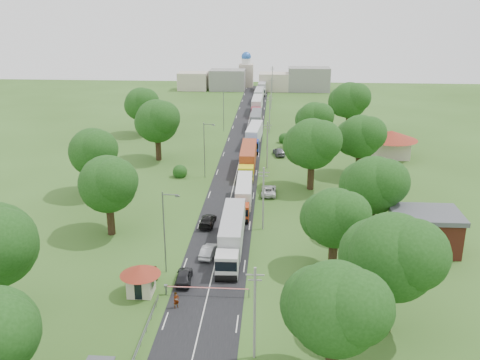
# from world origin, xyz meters

# --- Properties ---
(ground) EXTENTS (260.00, 260.00, 0.00)m
(ground) POSITION_xyz_m (0.00, 0.00, 0.00)
(ground) COLOR #2F501A
(ground) RESTS_ON ground
(road) EXTENTS (8.00, 200.00, 0.04)m
(road) POSITION_xyz_m (0.00, 20.00, 0.00)
(road) COLOR black
(road) RESTS_ON ground
(boom_barrier) EXTENTS (9.22, 0.35, 1.18)m
(boom_barrier) POSITION_xyz_m (-1.36, -25.00, 0.89)
(boom_barrier) COLOR slate
(boom_barrier) RESTS_ON ground
(guard_booth) EXTENTS (4.40, 4.40, 3.45)m
(guard_booth) POSITION_xyz_m (-7.20, -25.00, 2.16)
(guard_booth) COLOR beige
(guard_booth) RESTS_ON ground
(guard_rail) EXTENTS (0.10, 17.00, 1.70)m
(guard_rail) POSITION_xyz_m (-5.00, -35.00, 0.00)
(guard_rail) COLOR slate
(guard_rail) RESTS_ON ground
(info_sign) EXTENTS (0.12, 3.10, 4.10)m
(info_sign) POSITION_xyz_m (5.20, 35.00, 3.00)
(info_sign) COLOR slate
(info_sign) RESTS_ON ground
(pole_0) EXTENTS (1.60, 0.24, 9.00)m
(pole_0) POSITION_xyz_m (5.50, -35.00, 4.68)
(pole_0) COLOR gray
(pole_0) RESTS_ON ground
(pole_1) EXTENTS (1.60, 0.24, 9.00)m
(pole_1) POSITION_xyz_m (5.50, -7.00, 4.68)
(pole_1) COLOR gray
(pole_1) RESTS_ON ground
(pole_2) EXTENTS (1.60, 0.24, 9.00)m
(pole_2) POSITION_xyz_m (5.50, 21.00, 4.68)
(pole_2) COLOR gray
(pole_2) RESTS_ON ground
(pole_3) EXTENTS (1.60, 0.24, 9.00)m
(pole_3) POSITION_xyz_m (5.50, 49.00, 4.68)
(pole_3) COLOR gray
(pole_3) RESTS_ON ground
(pole_4) EXTENTS (1.60, 0.24, 9.00)m
(pole_4) POSITION_xyz_m (5.50, 77.00, 4.68)
(pole_4) COLOR gray
(pole_4) RESTS_ON ground
(pole_5) EXTENTS (1.60, 0.24, 9.00)m
(pole_5) POSITION_xyz_m (5.50, 105.00, 4.68)
(pole_5) COLOR gray
(pole_5) RESTS_ON ground
(lamp_0) EXTENTS (2.03, 0.22, 10.00)m
(lamp_0) POSITION_xyz_m (-5.35, -20.00, 5.55)
(lamp_0) COLOR slate
(lamp_0) RESTS_ON ground
(lamp_1) EXTENTS (2.03, 0.22, 10.00)m
(lamp_1) POSITION_xyz_m (-5.35, 15.00, 5.55)
(lamp_1) COLOR slate
(lamp_1) RESTS_ON ground
(lamp_2) EXTENTS (2.03, 0.22, 10.00)m
(lamp_2) POSITION_xyz_m (-5.35, 50.00, 5.55)
(lamp_2) COLOR slate
(lamp_2) RESTS_ON ground
(tree_0) EXTENTS (8.80, 8.80, 11.07)m
(tree_0) POSITION_xyz_m (11.99, -37.84, 7.22)
(tree_0) COLOR #382616
(tree_0) RESTS_ON ground
(tree_1) EXTENTS (9.60, 9.60, 12.05)m
(tree_1) POSITION_xyz_m (17.99, -29.83, 7.85)
(tree_1) COLOR #382616
(tree_1) RESTS_ON ground
(tree_2) EXTENTS (8.00, 8.00, 10.10)m
(tree_2) POSITION_xyz_m (13.99, -17.86, 6.60)
(tree_2) COLOR #382616
(tree_2) RESTS_ON ground
(tree_3) EXTENTS (8.80, 8.80, 11.07)m
(tree_3) POSITION_xyz_m (19.99, -7.84, 7.22)
(tree_3) COLOR #382616
(tree_3) RESTS_ON ground
(tree_4) EXTENTS (9.60, 9.60, 12.05)m
(tree_4) POSITION_xyz_m (12.99, 10.17, 7.85)
(tree_4) COLOR #382616
(tree_4) RESTS_ON ground
(tree_5) EXTENTS (8.80, 8.80, 11.07)m
(tree_5) POSITION_xyz_m (21.99, 18.16, 7.22)
(tree_5) COLOR #382616
(tree_5) RESTS_ON ground
(tree_6) EXTENTS (8.00, 8.00, 10.10)m
(tree_6) POSITION_xyz_m (14.99, 35.14, 6.60)
(tree_6) COLOR #382616
(tree_6) RESTS_ON ground
(tree_7) EXTENTS (9.60, 9.60, 12.05)m
(tree_7) POSITION_xyz_m (23.99, 50.17, 7.85)
(tree_7) COLOR #382616
(tree_7) RESTS_ON ground
(tree_10) EXTENTS (8.80, 8.80, 11.07)m
(tree_10) POSITION_xyz_m (-15.01, -9.84, 7.22)
(tree_10) COLOR #382616
(tree_10) RESTS_ON ground
(tree_11) EXTENTS (8.80, 8.80, 11.07)m
(tree_11) POSITION_xyz_m (-22.01, 5.16, 7.22)
(tree_11) COLOR #382616
(tree_11) RESTS_ON ground
(tree_12) EXTENTS (9.60, 9.60, 12.05)m
(tree_12) POSITION_xyz_m (-16.01, 25.17, 7.85)
(tree_12) COLOR #382616
(tree_12) RESTS_ON ground
(tree_13) EXTENTS (8.80, 8.80, 11.07)m
(tree_13) POSITION_xyz_m (-24.01, 45.16, 7.22)
(tree_13) COLOR #382616
(tree_13) RESTS_ON ground
(house_brick) EXTENTS (8.60, 6.60, 5.20)m
(house_brick) POSITION_xyz_m (26.00, -12.00, 2.65)
(house_brick) COLOR maroon
(house_brick) RESTS_ON ground
(house_cream) EXTENTS (10.08, 10.08, 5.80)m
(house_cream) POSITION_xyz_m (30.00, 30.00, 3.64)
(house_cream) COLOR beige
(house_cream) RESTS_ON ground
(distant_town) EXTENTS (52.00, 8.00, 8.00)m
(distant_town) POSITION_xyz_m (0.68, 110.00, 3.49)
(distant_town) COLOR gray
(distant_town) RESTS_ON ground
(church) EXTENTS (5.00, 5.00, 12.30)m
(church) POSITION_xyz_m (-4.00, 118.00, 5.39)
(church) COLOR beige
(church) RESTS_ON ground
(truck_0) EXTENTS (2.88, 15.73, 4.36)m
(truck_0) POSITION_xyz_m (1.75, -14.03, 2.31)
(truck_0) COLOR silver
(truck_0) RESTS_ON ground
(truck_1) EXTENTS (2.60, 13.52, 3.74)m
(truck_1) POSITION_xyz_m (2.32, 1.22, 1.99)
(truck_1) COLOR #AF3414
(truck_1) RESTS_ON ground
(truck_2) EXTENTS (2.78, 15.66, 4.34)m
(truck_2) POSITION_xyz_m (2.02, 19.12, 2.30)
(truck_2) COLOR yellow
(truck_2) RESTS_ON ground
(truck_3) EXTENTS (3.37, 15.09, 4.17)m
(truck_3) POSITION_xyz_m (2.36, 37.09, 2.21)
(truck_3) COLOR #192799
(truck_3) RESTS_ON ground
(truck_4) EXTENTS (2.53, 14.48, 4.02)m
(truck_4) POSITION_xyz_m (2.18, 52.27, 2.13)
(truck_4) COLOR silver
(truck_4) RESTS_ON ground
(truck_5) EXTENTS (2.79, 15.26, 4.23)m
(truck_5) POSITION_xyz_m (1.70, 71.23, 2.24)
(truck_5) COLOR maroon
(truck_5) RESTS_ON ground
(truck_6) EXTENTS (2.72, 13.85, 3.83)m
(truck_6) POSITION_xyz_m (1.68, 87.89, 2.03)
(truck_6) COLOR #27692D
(truck_6) RESTS_ON ground
(truck_7) EXTENTS (2.68, 13.78, 3.81)m
(truck_7) POSITION_xyz_m (2.22, 103.74, 2.02)
(truck_7) COLOR silver
(truck_7) RESTS_ON ground
(car_lane_front) EXTENTS (2.02, 4.46, 1.49)m
(car_lane_front) POSITION_xyz_m (-3.00, -22.27, 0.74)
(car_lane_front) COLOR black
(car_lane_front) RESTS_ON ground
(car_lane_mid) EXTENTS (2.03, 4.42, 1.40)m
(car_lane_mid) POSITION_xyz_m (-1.00, -15.68, 0.70)
(car_lane_mid) COLOR #A1A2A9
(car_lane_mid) RESTS_ON ground
(car_lane_rear) EXTENTS (2.21, 4.97, 1.42)m
(car_lane_rear) POSITION_xyz_m (-2.33, -6.18, 0.71)
(car_lane_rear) COLOR black
(car_lane_rear) RESTS_ON ground
(car_verge_near) EXTENTS (2.40, 5.19, 1.44)m
(car_verge_near) POSITION_xyz_m (6.06, 6.84, 0.72)
(car_verge_near) COLOR silver
(car_verge_near) RESTS_ON ground
(car_verge_far) EXTENTS (2.86, 4.95, 1.59)m
(car_verge_far) POSITION_xyz_m (7.75, 29.80, 0.79)
(car_verge_far) COLOR #5A5C62
(car_verge_far) RESTS_ON ground
(pedestrian_near) EXTENTS (0.77, 0.75, 1.78)m
(pedestrian_near) POSITION_xyz_m (-2.90, -27.54, 0.89)
(pedestrian_near) COLOR gray
(pedestrian_near) RESTS_ON ground
(pedestrian_booth) EXTENTS (1.02, 1.06, 1.72)m
(pedestrian_booth) POSITION_xyz_m (-6.29, -22.00, 0.86)
(pedestrian_booth) COLOR gray
(pedestrian_booth) RESTS_ON ground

